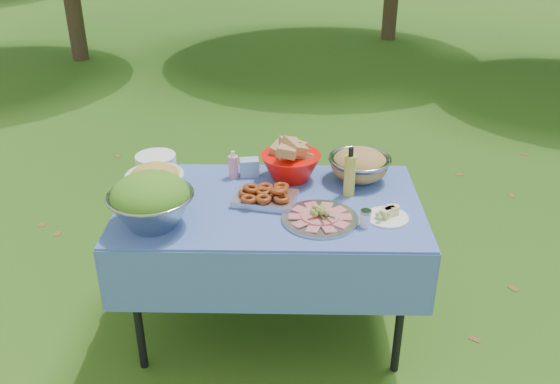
{
  "coord_description": "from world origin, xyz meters",
  "views": [
    {
      "loc": [
        0.1,
        -2.52,
        2.13
      ],
      "look_at": [
        0.05,
        0.0,
        0.82
      ],
      "focal_mm": 38.0,
      "sensor_mm": 36.0,
      "label": 1
    }
  ],
  "objects_px": {
    "picnic_table": "(270,267)",
    "salad_bowl": "(151,201)",
    "pasta_bowl_steel": "(360,164)",
    "oil_bottle": "(350,172)",
    "bread_bowl": "(291,160)",
    "charcuterie_platter": "(320,212)",
    "plate_stack": "(156,164)"
  },
  "relations": [
    {
      "from": "picnic_table",
      "to": "salad_bowl",
      "type": "relative_size",
      "value": 3.82
    },
    {
      "from": "pasta_bowl_steel",
      "to": "oil_bottle",
      "type": "height_order",
      "value": "oil_bottle"
    },
    {
      "from": "salad_bowl",
      "to": "bread_bowl",
      "type": "distance_m",
      "value": 0.79
    },
    {
      "from": "charcuterie_platter",
      "to": "oil_bottle",
      "type": "relative_size",
      "value": 1.4
    },
    {
      "from": "pasta_bowl_steel",
      "to": "salad_bowl",
      "type": "bearing_deg",
      "value": -153.34
    },
    {
      "from": "oil_bottle",
      "to": "pasta_bowl_steel",
      "type": "bearing_deg",
      "value": 68.98
    },
    {
      "from": "pasta_bowl_steel",
      "to": "plate_stack",
      "type": "bearing_deg",
      "value": 177.14
    },
    {
      "from": "salad_bowl",
      "to": "oil_bottle",
      "type": "bearing_deg",
      "value": 19.14
    },
    {
      "from": "oil_bottle",
      "to": "plate_stack",
      "type": "bearing_deg",
      "value": 167.19
    },
    {
      "from": "plate_stack",
      "to": "picnic_table",
      "type": "bearing_deg",
      "value": -27.07
    },
    {
      "from": "plate_stack",
      "to": "charcuterie_platter",
      "type": "height_order",
      "value": "plate_stack"
    },
    {
      "from": "salad_bowl",
      "to": "charcuterie_platter",
      "type": "bearing_deg",
      "value": 4.61
    },
    {
      "from": "bread_bowl",
      "to": "charcuterie_platter",
      "type": "height_order",
      "value": "bread_bowl"
    },
    {
      "from": "salad_bowl",
      "to": "pasta_bowl_steel",
      "type": "distance_m",
      "value": 1.09
    },
    {
      "from": "bread_bowl",
      "to": "oil_bottle",
      "type": "distance_m",
      "value": 0.34
    },
    {
      "from": "plate_stack",
      "to": "pasta_bowl_steel",
      "type": "xyz_separation_m",
      "value": [
        1.07,
        -0.05,
        0.03
      ]
    },
    {
      "from": "plate_stack",
      "to": "oil_bottle",
      "type": "bearing_deg",
      "value": -12.81
    },
    {
      "from": "picnic_table",
      "to": "plate_stack",
      "type": "height_order",
      "value": "plate_stack"
    },
    {
      "from": "picnic_table",
      "to": "oil_bottle",
      "type": "height_order",
      "value": "oil_bottle"
    },
    {
      "from": "salad_bowl",
      "to": "pasta_bowl_steel",
      "type": "xyz_separation_m",
      "value": [
        0.97,
        0.49,
        -0.04
      ]
    },
    {
      "from": "picnic_table",
      "to": "charcuterie_platter",
      "type": "relative_size",
      "value": 4.12
    },
    {
      "from": "pasta_bowl_steel",
      "to": "charcuterie_platter",
      "type": "distance_m",
      "value": 0.48
    },
    {
      "from": "picnic_table",
      "to": "oil_bottle",
      "type": "relative_size",
      "value": 5.77
    },
    {
      "from": "picnic_table",
      "to": "bread_bowl",
      "type": "bearing_deg",
      "value": 69.29
    },
    {
      "from": "bread_bowl",
      "to": "pasta_bowl_steel",
      "type": "relative_size",
      "value": 0.97
    },
    {
      "from": "picnic_table",
      "to": "salad_bowl",
      "type": "height_order",
      "value": "salad_bowl"
    },
    {
      "from": "picnic_table",
      "to": "pasta_bowl_steel",
      "type": "xyz_separation_m",
      "value": [
        0.46,
        0.26,
        0.47
      ]
    },
    {
      "from": "plate_stack",
      "to": "bread_bowl",
      "type": "height_order",
      "value": "bread_bowl"
    },
    {
      "from": "oil_bottle",
      "to": "picnic_table",
      "type": "bearing_deg",
      "value": -167.54
    },
    {
      "from": "plate_stack",
      "to": "bread_bowl",
      "type": "xyz_separation_m",
      "value": [
        0.71,
        -0.05,
        0.05
      ]
    },
    {
      "from": "picnic_table",
      "to": "pasta_bowl_steel",
      "type": "relative_size",
      "value": 4.57
    },
    {
      "from": "plate_stack",
      "to": "pasta_bowl_steel",
      "type": "relative_size",
      "value": 0.67
    }
  ]
}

